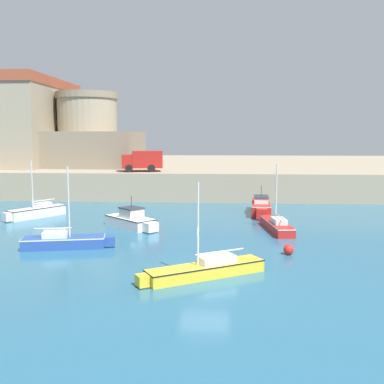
{
  "coord_description": "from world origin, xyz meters",
  "views": [
    {
      "loc": [
        0.69,
        -21.71,
        6.96
      ],
      "look_at": [
        -1.69,
        16.54,
        2.0
      ],
      "focal_mm": 42.0,
      "sensor_mm": 36.0,
      "label": 1
    }
  ],
  "objects_px": {
    "sailboat_yellow_3": "(205,269)",
    "sailboat_red_2": "(277,225)",
    "motorboat_red_1": "(261,207)",
    "mooring_buoy": "(289,250)",
    "sailboat_blue_5": "(65,241)",
    "sailboat_white_0": "(37,211)",
    "fortress": "(88,140)",
    "motorboat_white_4": "(131,220)",
    "truck_on_quay": "(142,160)",
    "church": "(22,118)"
  },
  "relations": [
    {
      "from": "sailboat_red_2",
      "to": "fortress",
      "type": "bearing_deg",
      "value": 131.01
    },
    {
      "from": "sailboat_white_0",
      "to": "sailboat_red_2",
      "type": "bearing_deg",
      "value": -11.5
    },
    {
      "from": "mooring_buoy",
      "to": "motorboat_red_1",
      "type": "bearing_deg",
      "value": 91.62
    },
    {
      "from": "motorboat_white_4",
      "to": "sailboat_blue_5",
      "type": "height_order",
      "value": "sailboat_blue_5"
    },
    {
      "from": "motorboat_red_1",
      "to": "mooring_buoy",
      "type": "distance_m",
      "value": 13.57
    },
    {
      "from": "motorboat_red_1",
      "to": "truck_on_quay",
      "type": "xyz_separation_m",
      "value": [
        -11.94,
        8.54,
        3.56
      ]
    },
    {
      "from": "sailboat_red_2",
      "to": "motorboat_white_4",
      "type": "distance_m",
      "value": 10.73
    },
    {
      "from": "sailboat_blue_5",
      "to": "truck_on_quay",
      "type": "xyz_separation_m",
      "value": [
        1.16,
        21.32,
        3.75
      ]
    },
    {
      "from": "sailboat_yellow_3",
      "to": "motorboat_white_4",
      "type": "distance_m",
      "value": 12.77
    },
    {
      "from": "sailboat_yellow_3",
      "to": "fortress",
      "type": "xyz_separation_m",
      "value": [
        -16.02,
        34.97,
        5.76
      ]
    },
    {
      "from": "sailboat_red_2",
      "to": "motorboat_white_4",
      "type": "relative_size",
      "value": 1.31
    },
    {
      "from": "motorboat_red_1",
      "to": "mooring_buoy",
      "type": "relative_size",
      "value": 10.33
    },
    {
      "from": "sailboat_white_0",
      "to": "truck_on_quay",
      "type": "relative_size",
      "value": 1.06
    },
    {
      "from": "motorboat_red_1",
      "to": "church",
      "type": "height_order",
      "value": "church"
    },
    {
      "from": "mooring_buoy",
      "to": "fortress",
      "type": "height_order",
      "value": "fortress"
    },
    {
      "from": "sailboat_white_0",
      "to": "sailboat_yellow_3",
      "type": "xyz_separation_m",
      "value": [
        14.68,
        -14.97,
        -0.1
      ]
    },
    {
      "from": "sailboat_blue_5",
      "to": "fortress",
      "type": "xyz_separation_m",
      "value": [
        -7.23,
        29.83,
        5.72
      ]
    },
    {
      "from": "sailboat_yellow_3",
      "to": "sailboat_red_2",
      "type": "bearing_deg",
      "value": 66.27
    },
    {
      "from": "motorboat_red_1",
      "to": "church",
      "type": "xyz_separation_m",
      "value": [
        -29.04,
        17.54,
        8.33
      ]
    },
    {
      "from": "motorboat_red_1",
      "to": "church",
      "type": "bearing_deg",
      "value": 148.87
    },
    {
      "from": "sailboat_red_2",
      "to": "mooring_buoy",
      "type": "xyz_separation_m",
      "value": [
        -0.13,
        -6.63,
        -0.11
      ]
    },
    {
      "from": "sailboat_blue_5",
      "to": "truck_on_quay",
      "type": "relative_size",
      "value": 1.23
    },
    {
      "from": "sailboat_red_2",
      "to": "truck_on_quay",
      "type": "bearing_deg",
      "value": 128.85
    },
    {
      "from": "fortress",
      "to": "motorboat_red_1",
      "type": "bearing_deg",
      "value": -39.97
    },
    {
      "from": "motorboat_white_4",
      "to": "mooring_buoy",
      "type": "bearing_deg",
      "value": -33.33
    },
    {
      "from": "sailboat_red_2",
      "to": "mooring_buoy",
      "type": "height_order",
      "value": "sailboat_red_2"
    },
    {
      "from": "motorboat_white_4",
      "to": "sailboat_blue_5",
      "type": "distance_m",
      "value": 6.83
    },
    {
      "from": "church",
      "to": "motorboat_white_4",
      "type": "bearing_deg",
      "value": -52.04
    },
    {
      "from": "motorboat_red_1",
      "to": "church",
      "type": "relative_size",
      "value": 0.34
    },
    {
      "from": "sailboat_red_2",
      "to": "sailboat_yellow_3",
      "type": "height_order",
      "value": "sailboat_red_2"
    },
    {
      "from": "motorboat_white_4",
      "to": "church",
      "type": "xyz_separation_m",
      "value": [
        -18.83,
        24.14,
        8.4
      ]
    },
    {
      "from": "sailboat_blue_5",
      "to": "motorboat_white_4",
      "type": "bearing_deg",
      "value": 64.93
    },
    {
      "from": "motorboat_white_4",
      "to": "truck_on_quay",
      "type": "xyz_separation_m",
      "value": [
        -1.73,
        15.14,
        3.63
      ]
    },
    {
      "from": "sailboat_blue_5",
      "to": "motorboat_red_1",
      "type": "bearing_deg",
      "value": 44.3
    },
    {
      "from": "motorboat_red_1",
      "to": "sailboat_blue_5",
      "type": "distance_m",
      "value": 18.31
    },
    {
      "from": "sailboat_red_2",
      "to": "fortress",
      "type": "xyz_separation_m",
      "value": [
        -20.85,
        23.98,
        5.74
      ]
    },
    {
      "from": "truck_on_quay",
      "to": "motorboat_white_4",
      "type": "bearing_deg",
      "value": -83.46
    },
    {
      "from": "sailboat_white_0",
      "to": "sailboat_blue_5",
      "type": "height_order",
      "value": "sailboat_blue_5"
    },
    {
      "from": "sailboat_yellow_3",
      "to": "mooring_buoy",
      "type": "bearing_deg",
      "value": 42.89
    },
    {
      "from": "sailboat_red_2",
      "to": "sailboat_blue_5",
      "type": "relative_size",
      "value": 1.05
    },
    {
      "from": "sailboat_yellow_3",
      "to": "motorboat_white_4",
      "type": "bearing_deg",
      "value": 117.48
    },
    {
      "from": "sailboat_yellow_3",
      "to": "motorboat_white_4",
      "type": "relative_size",
      "value": 1.37
    },
    {
      "from": "motorboat_red_1",
      "to": "mooring_buoy",
      "type": "bearing_deg",
      "value": -88.38
    },
    {
      "from": "sailboat_white_0",
      "to": "sailboat_red_2",
      "type": "relative_size",
      "value": 0.82
    },
    {
      "from": "church",
      "to": "truck_on_quay",
      "type": "height_order",
      "value": "church"
    },
    {
      "from": "sailboat_white_0",
      "to": "church",
      "type": "xyz_separation_m",
      "value": [
        -10.04,
        20.5,
        8.45
      ]
    },
    {
      "from": "sailboat_white_0",
      "to": "truck_on_quay",
      "type": "bearing_deg",
      "value": 58.47
    },
    {
      "from": "sailboat_red_2",
      "to": "church",
      "type": "height_order",
      "value": "church"
    },
    {
      "from": "sailboat_yellow_3",
      "to": "motorboat_white_4",
      "type": "xyz_separation_m",
      "value": [
        -5.89,
        11.33,
        0.16
      ]
    },
    {
      "from": "sailboat_blue_5",
      "to": "sailboat_white_0",
      "type": "bearing_deg",
      "value": 120.98
    }
  ]
}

